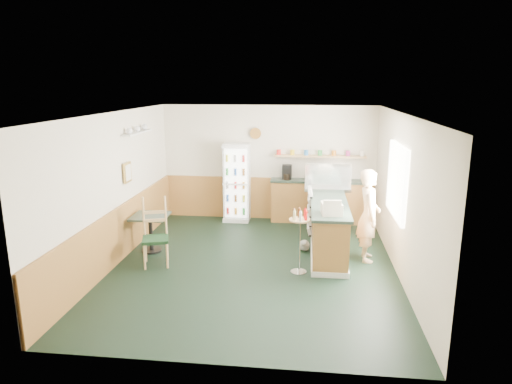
# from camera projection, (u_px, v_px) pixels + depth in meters

# --- Properties ---
(ground) EXTENTS (6.00, 6.00, 0.00)m
(ground) POSITION_uv_depth(u_px,v_px,m) (253.00, 265.00, 8.20)
(ground) COLOR black
(ground) RESTS_ON ground
(room_envelope) EXTENTS (5.04, 6.02, 2.72)m
(room_envelope) POSITION_uv_depth(u_px,v_px,m) (246.00, 174.00, 8.57)
(room_envelope) COLOR beige
(room_envelope) RESTS_ON ground
(service_counter) EXTENTS (0.68, 3.01, 1.01)m
(service_counter) POSITION_uv_depth(u_px,v_px,m) (328.00, 225.00, 8.98)
(service_counter) COLOR #A06C33
(service_counter) RESTS_ON ground
(back_counter) EXTENTS (2.24, 0.42, 1.69)m
(back_counter) POSITION_uv_depth(u_px,v_px,m) (318.00, 199.00, 10.65)
(back_counter) COLOR #A06C33
(back_counter) RESTS_ON ground
(drinks_fridge) EXTENTS (0.60, 0.52, 1.83)m
(drinks_fridge) POSITION_uv_depth(u_px,v_px,m) (237.00, 182.00, 10.71)
(drinks_fridge) COLOR silver
(drinks_fridge) RESTS_ON ground
(display_case) EXTENTS (0.95, 0.50, 0.54)m
(display_case) POSITION_uv_depth(u_px,v_px,m) (328.00, 177.00, 9.50)
(display_case) COLOR silver
(display_case) RESTS_ON service_counter
(cash_register) EXTENTS (0.37, 0.39, 0.20)m
(cash_register) POSITION_uv_depth(u_px,v_px,m) (332.00, 209.00, 7.77)
(cash_register) COLOR beige
(cash_register) RESTS_ON service_counter
(shopkeeper) EXTENTS (0.41, 0.57, 1.70)m
(shopkeeper) POSITION_uv_depth(u_px,v_px,m) (369.00, 215.00, 8.28)
(shopkeeper) COLOR tan
(shopkeeper) RESTS_ON ground
(condiment_stand) EXTENTS (0.36, 0.36, 1.12)m
(condiment_stand) POSITION_uv_depth(u_px,v_px,m) (299.00, 233.00, 7.72)
(condiment_stand) COLOR silver
(condiment_stand) RESTS_ON ground
(newspaper_rack) EXTENTS (0.09, 0.48, 0.95)m
(newspaper_rack) POSITION_uv_depth(u_px,v_px,m) (310.00, 211.00, 9.12)
(newspaper_rack) COLOR black
(newspaper_rack) RESTS_ON ground
(cafe_table) EXTENTS (0.68, 0.68, 0.73)m
(cafe_table) POSITION_uv_depth(u_px,v_px,m) (150.00, 226.00, 8.76)
(cafe_table) COLOR black
(cafe_table) RESTS_ON ground
(cafe_chair) EXTENTS (0.57, 0.57, 1.22)m
(cafe_chair) POSITION_uv_depth(u_px,v_px,m) (157.00, 229.00, 8.17)
(cafe_chair) COLOR black
(cafe_chair) RESTS_ON ground
(dog_doorstop) EXTENTS (0.21, 0.28, 0.26)m
(dog_doorstop) POSITION_uv_depth(u_px,v_px,m) (304.00, 245.00, 8.86)
(dog_doorstop) COLOR gray
(dog_doorstop) RESTS_ON ground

